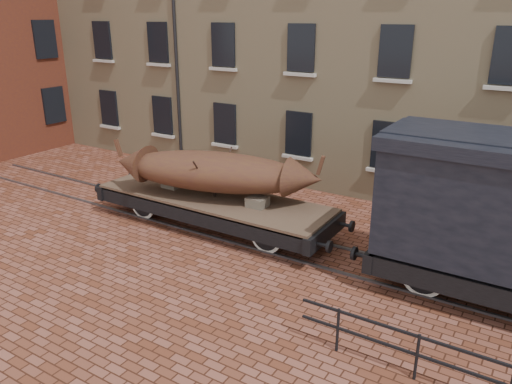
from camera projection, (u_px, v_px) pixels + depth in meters
The scene contains 5 objects.
ground at pixel (294, 248), 14.86m from camera, with size 90.00×90.00×0.00m, color #5C2C1B.
warehouse_cream at pixel (492, 2), 18.97m from camera, with size 40.00×10.19×14.00m.
rail_track at pixel (294, 247), 14.85m from camera, with size 30.00×1.52×0.06m.
flatcar_wagon at pixel (213, 202), 16.06m from camera, with size 8.96×2.43×1.35m.
iron_boat at pixel (214, 171), 15.67m from camera, with size 6.91×3.40×1.65m.
Camera 1 is at (6.16, -11.98, 6.58)m, focal length 35.00 mm.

